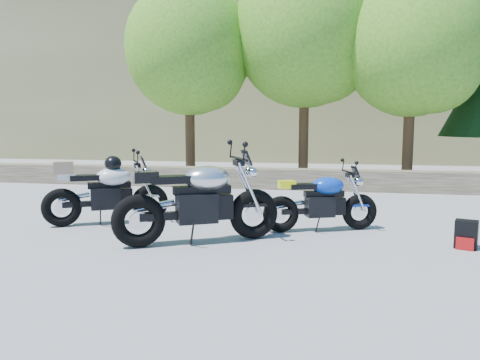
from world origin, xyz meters
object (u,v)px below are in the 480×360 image
Objects in this scene: backpack at (466,235)px; blue_bike at (322,202)px; white_bike at (106,191)px; silver_bike at (199,202)px.

blue_bike is at bearing -179.84° from backpack.
white_bike is 4.87× the size of backpack.
white_bike is at bearing 162.51° from blue_bike.
silver_bike reaches higher than blue_bike.
silver_bike is at bearing -167.24° from blue_bike.
white_bike reaches higher than blue_bike.
silver_bike reaches higher than backpack.
silver_bike is 1.22× the size of blue_bike.
backpack is (3.50, 0.38, -0.39)m from silver_bike.
backpack is at bearing -35.42° from white_bike.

